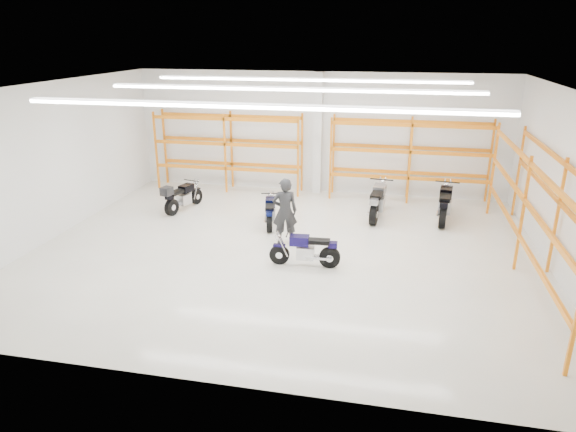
% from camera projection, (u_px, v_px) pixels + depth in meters
% --- Properties ---
extents(ground, '(14.00, 14.00, 0.00)m').
position_uv_depth(ground, '(285.00, 250.00, 14.50)').
color(ground, beige).
rests_on(ground, ground).
extents(room_shell, '(14.02, 12.02, 4.51)m').
position_uv_depth(room_shell, '(285.00, 135.00, 13.42)').
color(room_shell, white).
rests_on(room_shell, ground).
extents(motorcycle_main, '(1.88, 0.62, 0.92)m').
position_uv_depth(motorcycle_main, '(308.00, 251.00, 13.37)').
color(motorcycle_main, black).
rests_on(motorcycle_main, ground).
extents(motorcycle_back_a, '(0.87, 1.98, 1.03)m').
position_uv_depth(motorcycle_back_a, '(181.00, 197.00, 17.55)').
color(motorcycle_back_a, black).
rests_on(motorcycle_back_a, ground).
extents(motorcycle_back_b, '(0.66, 1.85, 0.92)m').
position_uv_depth(motorcycle_back_b, '(270.00, 213.00, 16.24)').
color(motorcycle_back_b, black).
rests_on(motorcycle_back_b, ground).
extents(motorcycle_back_c, '(0.78, 2.36, 1.16)m').
position_uv_depth(motorcycle_back_c, '(378.00, 202.00, 16.89)').
color(motorcycle_back_c, black).
rests_on(motorcycle_back_c, ground).
extents(motorcycle_back_d, '(0.80, 2.35, 1.15)m').
position_uv_depth(motorcycle_back_d, '(444.00, 205.00, 16.63)').
color(motorcycle_back_d, black).
rests_on(motorcycle_back_d, ground).
extents(standing_man, '(0.82, 0.65, 1.96)m').
position_uv_depth(standing_man, '(285.00, 211.00, 14.66)').
color(standing_man, black).
rests_on(standing_man, ground).
extents(structural_column, '(0.32, 0.32, 4.50)m').
position_uv_depth(structural_column, '(318.00, 134.00, 19.11)').
color(structural_column, white).
rests_on(structural_column, ground).
extents(pallet_racking_back_left, '(5.67, 0.87, 3.00)m').
position_uv_depth(pallet_racking_back_left, '(228.00, 144.00, 19.61)').
color(pallet_racking_back_left, orange).
rests_on(pallet_racking_back_left, ground).
extents(pallet_racking_back_right, '(5.67, 0.87, 3.00)m').
position_uv_depth(pallet_racking_back_right, '(410.00, 152.00, 18.30)').
color(pallet_racking_back_right, orange).
rests_on(pallet_racking_back_right, ground).
extents(pallet_racking_side, '(0.87, 9.07, 3.00)m').
position_uv_depth(pallet_racking_side, '(542.00, 204.00, 12.64)').
color(pallet_racking_side, orange).
rests_on(pallet_racking_side, ground).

